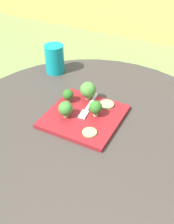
{
  "coord_description": "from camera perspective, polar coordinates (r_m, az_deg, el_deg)",
  "views": [
    {
      "loc": [
        0.3,
        -0.61,
        1.31
      ],
      "look_at": [
        -0.02,
        0.01,
        0.77
      ],
      "focal_mm": 43.98,
      "sensor_mm": 36.0,
      "label": 1
    }
  ],
  "objects": [
    {
      "name": "broccoli_floret_2",
      "position": [
        0.97,
        0.23,
        4.6
      ],
      "size": [
        0.06,
        0.06,
        0.07
      ],
      "color": "#99B770",
      "rests_on": "salad_plate"
    },
    {
      "name": "fork",
      "position": [
        0.94,
        0.18,
        0.89
      ],
      "size": [
        0.03,
        0.15,
        0.0
      ],
      "color": "silver",
      "rests_on": "salad_plate"
    },
    {
      "name": "drinking_glass",
      "position": [
        1.17,
        -6.74,
        10.62
      ],
      "size": [
        0.08,
        0.08,
        0.12
      ],
      "color": "#0F8C93",
      "rests_on": "patio_table"
    },
    {
      "name": "cucumber_slice_0",
      "position": [
        0.84,
        0.53,
        -4.25
      ],
      "size": [
        0.05,
        0.05,
        0.01
      ],
      "primitive_type": "cylinder",
      "color": "#8EB766",
      "rests_on": "salad_plate"
    },
    {
      "name": "patio_table",
      "position": [
        1.07,
        0.52,
        -12.91
      ],
      "size": [
        0.94,
        0.94,
        0.73
      ],
      "color": "#38332D",
      "rests_on": "ground_plane"
    },
    {
      "name": "broccoli_floret_1",
      "position": [
        0.89,
        1.9,
        0.9
      ],
      "size": [
        0.04,
        0.04,
        0.05
      ],
      "color": "#99B770",
      "rests_on": "salad_plate"
    },
    {
      "name": "cucumber_slice_1",
      "position": [
        0.96,
        4.11,
        1.57
      ],
      "size": [
        0.05,
        0.05,
        0.01
      ],
      "primitive_type": "cylinder",
      "color": "#8EB766",
      "rests_on": "salad_plate"
    },
    {
      "name": "broccoli_floret_0",
      "position": [
        0.89,
        -4.47,
        0.7
      ],
      "size": [
        0.05,
        0.05,
        0.06
      ],
      "color": "#99B770",
      "rests_on": "salad_plate"
    },
    {
      "name": "salad_plate",
      "position": [
        0.92,
        -0.6,
        -0.9
      ],
      "size": [
        0.24,
        0.24,
        0.01
      ],
      "primitive_type": "cube",
      "color": "maroon",
      "rests_on": "patio_table"
    },
    {
      "name": "broccoli_floret_3",
      "position": [
        0.96,
        -3.97,
        3.58
      ],
      "size": [
        0.04,
        0.04,
        0.05
      ],
      "color": "#99B770",
      "rests_on": "salad_plate"
    }
  ]
}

